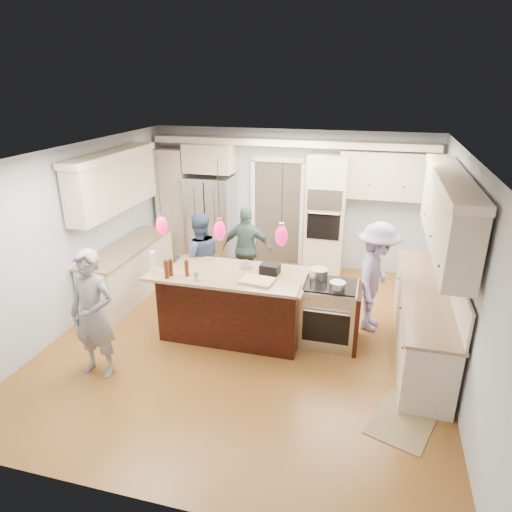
{
  "coord_description": "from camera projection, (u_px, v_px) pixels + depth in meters",
  "views": [
    {
      "loc": [
        1.6,
        -5.69,
        3.62
      ],
      "look_at": [
        0.0,
        0.35,
        1.15
      ],
      "focal_mm": 32.0,
      "sensor_mm": 36.0,
      "label": 1
    }
  ],
  "objects": [
    {
      "name": "ground_plane",
      "position": [
        250.0,
        336.0,
        6.83
      ],
      "size": [
        6.0,
        6.0,
        0.0
      ],
      "primitive_type": "plane",
      "color": "#935F28",
      "rests_on": "ground"
    },
    {
      "name": "refrigerator",
      "position": [
        211.0,
        220.0,
        9.24
      ],
      "size": [
        0.9,
        0.7,
        1.8
      ],
      "primitive_type": "cube",
      "color": "#B7B7BC",
      "rests_on": "ground"
    },
    {
      "name": "beer_bottle_b",
      "position": [
        166.0,
        269.0,
        6.01
      ],
      "size": [
        0.08,
        0.08,
        0.26
      ],
      "primitive_type": "cylinder",
      "rotation": [
        0.0,
        0.0,
        -0.26
      ],
      "color": "#471C0C",
      "rests_on": "kitchen_island"
    },
    {
      "name": "kitchen_island",
      "position": [
        235.0,
        303.0,
        6.78
      ],
      "size": [
        2.1,
        1.46,
        1.12
      ],
      "color": "black",
      "rests_on": "ground"
    },
    {
      "name": "left_cabinets",
      "position": [
        124.0,
        238.0,
        7.75
      ],
      "size": [
        0.64,
        2.3,
        2.51
      ],
      "color": "beige",
      "rests_on": "ground"
    },
    {
      "name": "cutting_board",
      "position": [
        257.0,
        281.0,
        5.94
      ],
      "size": [
        0.46,
        0.36,
        0.03
      ],
      "primitive_type": "cube",
      "rotation": [
        0.0,
        0.0,
        -0.13
      ],
      "color": "tan",
      "rests_on": "kitchen_island"
    },
    {
      "name": "beer_bottle_a",
      "position": [
        171.0,
        268.0,
        6.09
      ],
      "size": [
        0.08,
        0.08,
        0.24
      ],
      "primitive_type": "cylinder",
      "rotation": [
        0.0,
        0.0,
        -0.37
      ],
      "color": "#471C0C",
      "rests_on": "kitchen_island"
    },
    {
      "name": "drink_can",
      "position": [
        197.0,
        276.0,
        5.96
      ],
      "size": [
        0.09,
        0.09,
        0.12
      ],
      "primitive_type": "cylinder",
      "rotation": [
        0.0,
        0.0,
        0.4
      ],
      "color": "#B7B7BC",
      "rests_on": "kitchen_island"
    },
    {
      "name": "person_far_left",
      "position": [
        200.0,
        259.0,
        7.57
      ],
      "size": [
        0.96,
        0.9,
        1.58
      ],
      "primitive_type": "imported",
      "rotation": [
        0.0,
        0.0,
        3.65
      ],
      "color": "#334563",
      "rests_on": "ground"
    },
    {
      "name": "room_shell",
      "position": [
        249.0,
        219.0,
        6.16
      ],
      "size": [
        5.54,
        6.04,
        2.72
      ],
      "color": "#B2BCC6",
      "rests_on": "ground"
    },
    {
      "name": "pendant_lights",
      "position": [
        220.0,
        230.0,
        5.77
      ],
      "size": [
        1.75,
        0.15,
        1.03
      ],
      "color": "black",
      "rests_on": "ground"
    },
    {
      "name": "right_counter_run",
      "position": [
        430.0,
        281.0,
        6.13
      ],
      "size": [
        0.64,
        3.1,
        2.51
      ],
      "color": "beige",
      "rests_on": "ground"
    },
    {
      "name": "island_range",
      "position": [
        331.0,
        314.0,
        6.52
      ],
      "size": [
        0.82,
        0.71,
        0.92
      ],
      "color": "#B7B7BC",
      "rests_on": "ground"
    },
    {
      "name": "person_bar_end",
      "position": [
        93.0,
        314.0,
        5.69
      ],
      "size": [
        0.65,
        0.45,
        1.7
      ],
      "primitive_type": "imported",
      "rotation": [
        0.0,
        0.0,
        -0.07
      ],
      "color": "slate",
      "rests_on": "ground"
    },
    {
      "name": "beer_bottle_c",
      "position": [
        187.0,
        268.0,
        6.08
      ],
      "size": [
        0.06,
        0.06,
        0.23
      ],
      "primitive_type": "cylinder",
      "rotation": [
        0.0,
        0.0,
        0.14
      ],
      "color": "#471C0C",
      "rests_on": "kitchen_island"
    },
    {
      "name": "pot_large",
      "position": [
        319.0,
        274.0,
        6.5
      ],
      "size": [
        0.26,
        0.26,
        0.15
      ],
      "primitive_type": "cylinder",
      "color": "#B7B7BC",
      "rests_on": "island_range"
    },
    {
      "name": "back_upper_cabinets",
      "position": [
        251.0,
        184.0,
        8.88
      ],
      "size": [
        5.3,
        0.61,
        2.54
      ],
      "color": "beige",
      "rests_on": "ground"
    },
    {
      "name": "person_far_right",
      "position": [
        247.0,
        249.0,
        8.11
      ],
      "size": [
        0.91,
        0.42,
        1.52
      ],
      "primitive_type": "imported",
      "rotation": [
        0.0,
        0.0,
        3.2
      ],
      "color": "#46625E",
      "rests_on": "ground"
    },
    {
      "name": "water_bottle",
      "position": [
        153.0,
        263.0,
        6.14
      ],
      "size": [
        0.08,
        0.08,
        0.32
      ],
      "primitive_type": "cylinder",
      "rotation": [
        0.0,
        0.0,
        0.11
      ],
      "color": "silver",
      "rests_on": "kitchen_island"
    },
    {
      "name": "person_range_side",
      "position": [
        376.0,
        277.0,
        6.76
      ],
      "size": [
        0.81,
        1.18,
        1.68
      ],
      "primitive_type": "imported",
      "rotation": [
        0.0,
        0.0,
        1.39
      ],
      "color": "#9789B9",
      "rests_on": "ground"
    },
    {
      "name": "pot_small",
      "position": [
        337.0,
        286.0,
        6.18
      ],
      "size": [
        0.22,
        0.22,
        0.11
      ],
      "primitive_type": "cylinder",
      "color": "#B7B7BC",
      "rests_on": "island_range"
    },
    {
      "name": "oven_column",
      "position": [
        326.0,
        216.0,
        8.63
      ],
      "size": [
        0.72,
        0.69,
        2.3
      ],
      "color": "beige",
      "rests_on": "ground"
    },
    {
      "name": "floor_rug",
      "position": [
        404.0,
        420.0,
        5.15
      ],
      "size": [
        0.89,
        1.07,
        0.01
      ],
      "primitive_type": "cube",
      "rotation": [
        0.0,
        0.0,
        -0.34
      ],
      "color": "olive",
      "rests_on": "ground"
    }
  ]
}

